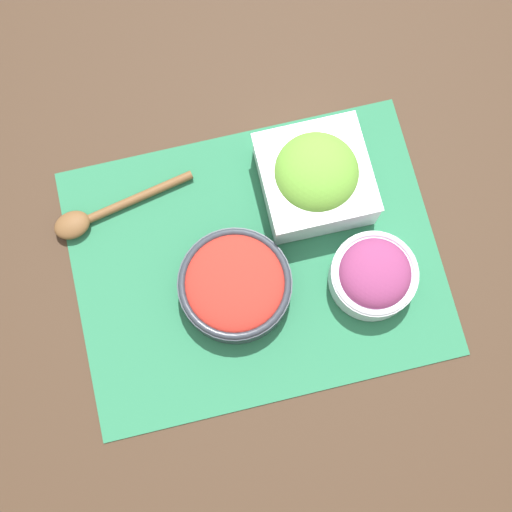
# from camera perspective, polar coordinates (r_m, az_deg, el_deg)

# --- Properties ---
(ground_plane) EXTENTS (3.00, 3.00, 0.00)m
(ground_plane) POSITION_cam_1_polar(r_m,az_deg,el_deg) (0.97, 0.00, -0.47)
(ground_plane) COLOR #422D1E
(placemat) EXTENTS (0.49, 0.38, 0.00)m
(placemat) POSITION_cam_1_polar(r_m,az_deg,el_deg) (0.97, 0.00, -0.44)
(placemat) COLOR #2D7A51
(placemat) RESTS_ON ground_plane
(onion_bowl) EXTENTS (0.11, 0.11, 0.06)m
(onion_bowl) POSITION_cam_1_polar(r_m,az_deg,el_deg) (0.95, 9.40, -1.51)
(onion_bowl) COLOR silver
(onion_bowl) RESTS_ON placemat
(tomato_bowl) EXTENTS (0.15, 0.15, 0.05)m
(tomato_bowl) POSITION_cam_1_polar(r_m,az_deg,el_deg) (0.93, -1.69, -2.31)
(tomato_bowl) COLOR #333842
(tomato_bowl) RESTS_ON placemat
(lettuce_bowl) EXTENTS (0.14, 0.14, 0.09)m
(lettuce_bowl) POSITION_cam_1_polar(r_m,az_deg,el_deg) (0.96, 4.78, 6.33)
(lettuce_bowl) COLOR white
(lettuce_bowl) RESTS_ON placemat
(wooden_spoon) EXTENTS (0.20, 0.07, 0.02)m
(wooden_spoon) POSITION_cam_1_polar(r_m,az_deg,el_deg) (1.00, -12.66, 3.21)
(wooden_spoon) COLOR brown
(wooden_spoon) RESTS_ON placemat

